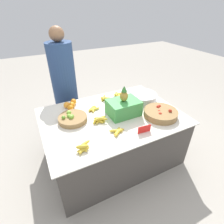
{
  "coord_description": "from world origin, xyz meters",
  "views": [
    {
      "loc": [
        -0.77,
        -1.53,
        1.79
      ],
      "look_at": [
        0.0,
        0.0,
        0.69
      ],
      "focal_mm": 28.0,
      "sensor_mm": 36.0,
      "label": 1
    }
  ],
  "objects": [
    {
      "name": "price_sign",
      "position": [
        0.15,
        -0.43,
        0.69
      ],
      "size": [
        0.15,
        0.02,
        0.08
      ],
      "rotation": [
        0.0,
        0.0,
        -0.09
      ],
      "color": "red",
      "rests_on": "market_table"
    },
    {
      "name": "banana_bunch_front_right",
      "position": [
        -0.09,
        -0.31,
        0.66
      ],
      "size": [
        0.17,
        0.14,
        0.03
      ],
      "color": "gold",
      "rests_on": "market_table"
    },
    {
      "name": "orange_pile",
      "position": [
        -0.38,
        0.41,
        0.68
      ],
      "size": [
        0.18,
        0.2,
        0.08
      ],
      "color": "orange",
      "rests_on": "market_table"
    },
    {
      "name": "metal_bowl",
      "position": [
        0.54,
        0.16,
        0.69
      ],
      "size": [
        0.38,
        0.38,
        0.1
      ],
      "color": "silver",
      "rests_on": "market_table"
    },
    {
      "name": "market_table",
      "position": [
        0.0,
        0.0,
        0.32
      ],
      "size": [
        1.61,
        1.15,
        0.64
      ],
      "color": "#4C4742",
      "rests_on": "ground_plane"
    },
    {
      "name": "banana_bunch_front_left",
      "position": [
        -0.18,
        -0.05,
        0.67
      ],
      "size": [
        0.18,
        0.15,
        0.06
      ],
      "color": "gold",
      "rests_on": "market_table"
    },
    {
      "name": "produce_crate",
      "position": [
        0.14,
        -0.03,
        0.75
      ],
      "size": [
        0.36,
        0.27,
        0.36
      ],
      "color": "green",
      "rests_on": "market_table"
    },
    {
      "name": "ground_plane",
      "position": [
        0.0,
        0.0,
        0.0
      ],
      "size": [
        12.0,
        12.0,
        0.0
      ],
      "primitive_type": "plane",
      "color": "#ADA599"
    },
    {
      "name": "vendor_person",
      "position": [
        -0.32,
        0.95,
        0.7
      ],
      "size": [
        0.36,
        0.36,
        1.53
      ],
      "color": "navy",
      "rests_on": "ground_plane"
    },
    {
      "name": "banana_bunch_front_center",
      "position": [
        0.32,
        0.42,
        0.66
      ],
      "size": [
        0.16,
        0.19,
        0.04
      ],
      "color": "gold",
      "rests_on": "market_table"
    },
    {
      "name": "lime_bowl",
      "position": [
        -0.44,
        0.1,
        0.68
      ],
      "size": [
        0.32,
        0.32,
        0.09
      ],
      "color": "olive",
      "rests_on": "market_table"
    },
    {
      "name": "tomato_basket",
      "position": [
        0.5,
        -0.26,
        0.68
      ],
      "size": [
        0.39,
        0.39,
        0.11
      ],
      "color": "olive",
      "rests_on": "market_table"
    },
    {
      "name": "banana_bunch_middle_right",
      "position": [
        0.09,
        0.39,
        0.67
      ],
      "size": [
        0.15,
        0.16,
        0.05
      ],
      "color": "gold",
      "rests_on": "market_table"
    },
    {
      "name": "banana_bunch_back_center",
      "position": [
        -0.48,
        -0.38,
        0.67
      ],
      "size": [
        0.16,
        0.16,
        0.06
      ],
      "color": "gold",
      "rests_on": "market_table"
    },
    {
      "name": "banana_bunch_middle_left",
      "position": [
        -0.15,
        0.22,
        0.66
      ],
      "size": [
        0.17,
        0.15,
        0.03
      ],
      "color": "gold",
      "rests_on": "market_table"
    }
  ]
}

